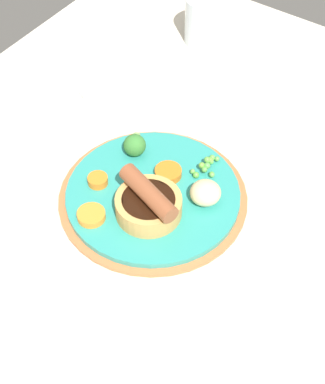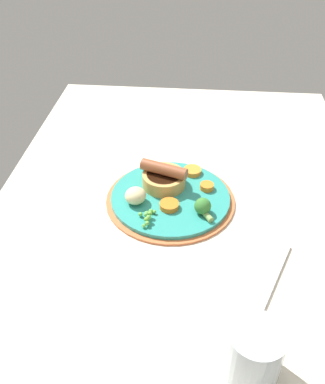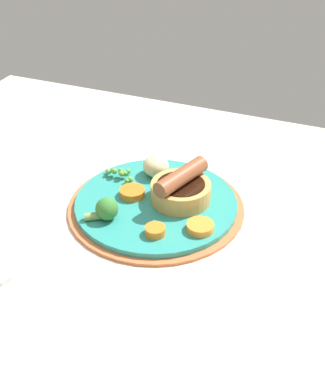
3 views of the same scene
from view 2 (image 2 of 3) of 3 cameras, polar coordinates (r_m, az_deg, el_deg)
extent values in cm
cube|color=beige|center=(92.98, 2.71, -1.41)|extent=(110.00, 80.00, 3.00)
cylinder|color=#CC6B3D|center=(90.88, 1.05, -1.02)|extent=(27.31, 27.31, 0.50)
cylinder|color=teal|center=(90.60, 1.06, -0.80)|extent=(25.12, 25.12, 1.40)
cylinder|color=tan|center=(92.08, 0.18, 1.65)|extent=(9.25, 9.25, 2.97)
cylinder|color=#33190C|center=(91.30, 0.18, 2.32)|extent=(7.40, 7.40, 0.30)
cylinder|color=brown|center=(90.47, 0.18, 3.06)|extent=(5.68, 10.44, 2.56)
sphere|color=#61AA37|center=(82.74, -2.13, -3.64)|extent=(0.95, 0.95, 0.95)
sphere|color=#5FA747|center=(82.30, -2.06, -4.19)|extent=(0.90, 0.90, 0.90)
sphere|color=#5AA53D|center=(84.63, -2.94, -2.98)|extent=(0.81, 0.81, 0.81)
sphere|color=#5DA441|center=(82.86, -1.87, -3.41)|extent=(0.98, 0.98, 0.98)
sphere|color=#58A747|center=(84.34, -2.12, -2.82)|extent=(0.87, 0.87, 0.87)
sphere|color=#63AA4C|center=(85.18, -1.09, -2.66)|extent=(0.74, 0.74, 0.74)
sphere|color=#5FAD47|center=(82.22, -2.51, -4.52)|extent=(0.76, 0.76, 0.76)
sphere|color=#5EAE42|center=(82.90, -2.27, -3.66)|extent=(0.75, 0.75, 0.75)
sphere|color=#65A64B|center=(84.69, -2.97, -2.97)|extent=(0.81, 0.81, 0.81)
sphere|color=#54A549|center=(83.67, -2.19, -3.02)|extent=(0.98, 0.98, 0.98)
sphere|color=#67A73B|center=(83.89, -1.68, -2.88)|extent=(0.94, 0.94, 0.94)
sphere|color=#61B344|center=(82.88, -1.97, -3.51)|extent=(0.82, 0.82, 0.82)
sphere|color=#5BAD42|center=(85.51, -1.57, -2.57)|extent=(0.94, 0.94, 0.94)
sphere|color=#387A33|center=(85.15, 5.38, -1.88)|extent=(3.40, 3.40, 3.40)
cylinder|color=#7A9E56|center=(84.48, 6.09, -3.30)|extent=(2.63, 2.24, 1.19)
ellipsoid|color=beige|center=(87.49, -3.61, -0.49)|extent=(6.11, 6.12, 3.42)
cylinder|color=orange|center=(86.69, 0.91, -1.79)|extent=(4.82, 4.82, 1.18)
cylinder|color=orange|center=(92.10, 5.93, 0.74)|extent=(4.15, 4.15, 1.22)
cylinder|color=orange|center=(96.63, 4.01, 2.82)|extent=(5.54, 5.54, 1.08)
cube|color=silver|center=(77.67, 14.46, -11.03)|extent=(17.19, 8.52, 0.60)
cylinder|color=silver|center=(63.31, 12.12, -20.26)|extent=(7.89, 7.89, 8.86)
camera|label=1|loc=(1.27, -18.17, 42.53)|focal=60.00mm
camera|label=3|loc=(1.13, 40.60, 25.89)|focal=50.00mm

